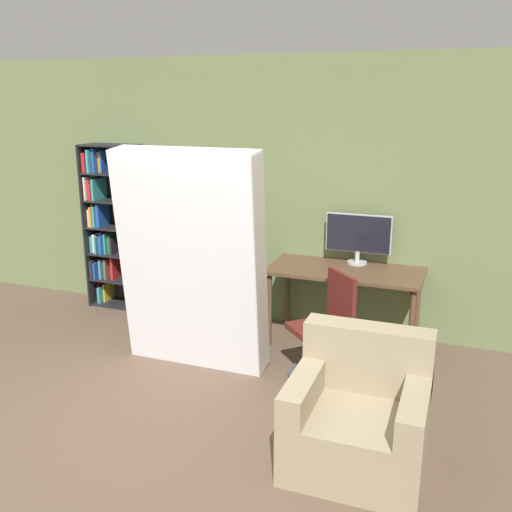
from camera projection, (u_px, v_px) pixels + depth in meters
name	position (u px, v px, depth m)	size (l,w,h in m)	color
ground_plane	(126.00, 461.00, 3.74)	(16.00, 16.00, 0.00)	brown
wall_back	(265.00, 194.00, 5.81)	(8.00, 0.06, 2.70)	#6B7A4C
desk	(345.00, 278.00, 5.34)	(1.42, 0.69, 0.75)	brown
monitor	(358.00, 236.00, 5.43)	(0.63, 0.19, 0.48)	#B7B7BC
office_chair	(325.00, 336.00, 4.81)	(0.62, 0.62, 0.90)	#4C4C51
bookshelf	(111.00, 227.00, 6.36)	(0.62, 0.34, 1.81)	black
mattress_near	(192.00, 261.00, 4.84)	(1.26, 0.45, 1.91)	silver
armchair	(359.00, 416.00, 3.67)	(0.85, 0.80, 0.85)	gray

